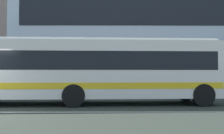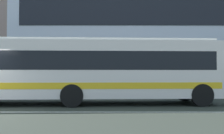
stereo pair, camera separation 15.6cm
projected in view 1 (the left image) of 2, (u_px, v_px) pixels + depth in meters
apartment_block_right at (150, 33)px, 24.08m from camera, size 22.88×9.26×10.61m
transit_bus at (92, 69)px, 12.45m from camera, size 12.10×3.19×3.06m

